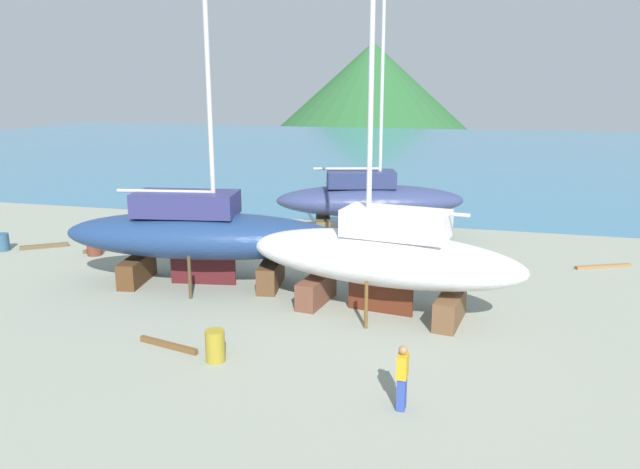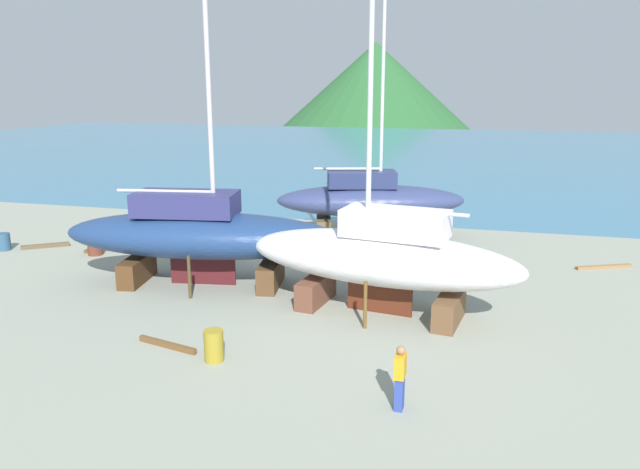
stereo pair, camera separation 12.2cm
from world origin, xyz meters
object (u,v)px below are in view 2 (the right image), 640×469
worker (400,377)px  barrel_rust_mid (214,346)px  barrel_tipped_center (4,242)px  sailboat_large_starboard (200,233)px  barrel_rust_far (103,233)px  sailboat_small_center (370,200)px  barrel_by_slipway (95,246)px  sailboat_mid_port (382,256)px

worker → barrel_rust_mid: size_ratio=1.79×
worker → barrel_tipped_center: 22.20m
worker → barrel_tipped_center: bearing=-23.7°
sailboat_large_starboard → worker: sailboat_large_starboard is taller
worker → barrel_rust_far: worker is taller
sailboat_small_center → barrel_rust_mid: (-1.72, -15.00, -1.54)m
worker → barrel_by_slipway: bearing=-31.2°
barrel_rust_far → barrel_by_slipway: bearing=-63.9°
worker → barrel_rust_mid: worker is taller
barrel_by_slipway → barrel_rust_mid: bearing=-41.4°
barrel_rust_mid → barrel_by_slipway: size_ratio=1.08×
sailboat_mid_port → barrel_tipped_center: (-18.54, 3.46, -1.62)m
sailboat_small_center → barrel_by_slipway: bearing=-166.8°
sailboat_mid_port → sailboat_large_starboard: size_ratio=0.90×
worker → sailboat_large_starboard: bearing=-38.4°
barrel_rust_mid → barrel_by_slipway: (-9.91, 8.75, -0.03)m
barrel_rust_mid → barrel_by_slipway: barrel_rust_mid is taller
sailboat_small_center → barrel_by_slipway: size_ratio=16.72×
sailboat_mid_port → barrel_rust_far: sailboat_mid_port is taller
sailboat_mid_port → barrel_rust_far: (-15.01, 6.20, -1.61)m
sailboat_large_starboard → barrel_tipped_center: bearing=160.4°
barrel_rust_mid → barrel_by_slipway: bearing=138.6°
sailboat_large_starboard → sailboat_small_center: 10.17m
barrel_by_slipway → barrel_rust_far: bearing=116.1°
barrel_rust_mid → sailboat_mid_port: bearing=51.0°
sailboat_mid_port → worker: (1.46, -6.17, -1.18)m
sailboat_small_center → worker: bearing=-92.3°
worker → barrel_rust_far: (-16.48, 12.37, -0.43)m
sailboat_small_center → barrel_rust_mid: sailboat_small_center is taller
sailboat_small_center → barrel_tipped_center: size_ratio=17.48×
sailboat_mid_port → barrel_tipped_center: size_ratio=19.82×
sailboat_small_center → barrel_rust_far: (-12.78, -3.92, -1.58)m
sailboat_large_starboard → worker: 11.54m
sailboat_large_starboard → barrel_rust_mid: size_ratio=19.59×
barrel_rust_mid → worker: bearing=-13.4°
sailboat_small_center → barrel_tipped_center: sailboat_small_center is taller
sailboat_mid_port → worker: 6.45m
sailboat_mid_port → worker: bearing=111.9°
barrel_rust_mid → barrel_by_slipway: 13.23m
sailboat_large_starboard → barrel_tipped_center: sailboat_large_starboard is taller
barrel_rust_mid → barrel_rust_far: bearing=134.9°
sailboat_small_center → barrel_rust_far: bearing=-178.0°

